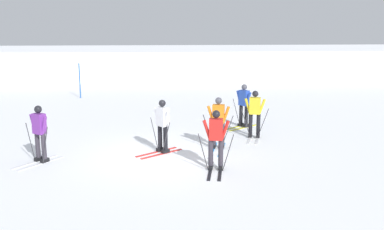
# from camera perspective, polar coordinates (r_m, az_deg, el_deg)

# --- Properties ---
(ground_plane) EXTENTS (120.00, 120.00, 0.00)m
(ground_plane) POSITION_cam_1_polar(r_m,az_deg,el_deg) (13.69, -4.46, -5.39)
(ground_plane) COLOR white
(far_snow_ridge) EXTENTS (80.00, 9.23, 2.12)m
(far_snow_ridge) POSITION_cam_1_polar(r_m,az_deg,el_deg) (34.43, -4.15, 6.91)
(far_snow_ridge) COLOR white
(far_snow_ridge) RESTS_ON ground
(skier_yellow) EXTENTS (0.97, 1.64, 1.71)m
(skier_yellow) POSITION_cam_1_polar(r_m,az_deg,el_deg) (15.77, 8.17, 0.29)
(skier_yellow) COLOR silver
(skier_yellow) RESTS_ON ground
(skier_purple) EXTENTS (1.26, 1.50, 1.71)m
(skier_purple) POSITION_cam_1_polar(r_m,az_deg,el_deg) (13.63, -19.25, -2.12)
(skier_purple) COLOR silver
(skier_purple) RESTS_ON ground
(skier_blue) EXTENTS (1.49, 1.28, 1.71)m
(skier_blue) POSITION_cam_1_polar(r_m,az_deg,el_deg) (17.37, 6.74, 1.40)
(skier_blue) COLOR gold
(skier_blue) RESTS_ON ground
(skier_red) EXTENTS (0.99, 1.64, 1.71)m
(skier_red) POSITION_cam_1_polar(r_m,az_deg,el_deg) (12.24, 3.14, -2.82)
(skier_red) COLOR black
(skier_red) RESTS_ON ground
(skier_orange) EXTENTS (0.98, 1.64, 1.71)m
(skier_orange) POSITION_cam_1_polar(r_m,az_deg,el_deg) (14.28, 3.45, -0.84)
(skier_orange) COLOR #237AC6
(skier_orange) RESTS_ON ground
(skier_white) EXTENTS (1.49, 1.27, 1.71)m
(skier_white) POSITION_cam_1_polar(r_m,az_deg,el_deg) (13.85, -3.89, -1.25)
(skier_white) COLOR red
(skier_white) RESTS_ON ground
(trail_marker_pole) EXTENTS (0.06, 0.06, 1.91)m
(trail_marker_pole) POSITION_cam_1_polar(r_m,az_deg,el_deg) (24.73, -14.41, 4.34)
(trail_marker_pole) COLOR #1E56AD
(trail_marker_pole) RESTS_ON ground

